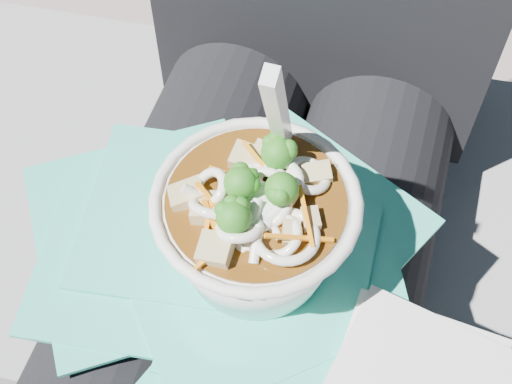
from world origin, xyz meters
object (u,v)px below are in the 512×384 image
(lap, at_px, (246,295))
(person_body, at_px, (274,200))
(udon_bowl, at_px, (256,222))
(stone_ledge, at_px, (281,296))
(plastic_bag, at_px, (239,275))

(lap, bearing_deg, person_body, 90.00)
(person_body, distance_m, udon_bowl, 0.16)
(stone_ledge, xyz_separation_m, person_body, (0.00, -0.06, 0.33))
(plastic_bag, bearing_deg, person_body, 91.25)
(stone_ledge, height_order, person_body, person_body)
(person_body, distance_m, plastic_bag, 0.13)
(lap, distance_m, person_body, 0.10)
(stone_ledge, bearing_deg, udon_bowl, -85.53)
(stone_ledge, distance_m, udon_bowl, 0.48)
(stone_ledge, bearing_deg, lap, -90.00)
(lap, relative_size, plastic_bag, 1.22)
(lap, distance_m, udon_bowl, 0.15)
(person_body, bearing_deg, lap, -90.00)
(stone_ledge, relative_size, udon_bowl, 4.96)
(lap, height_order, udon_bowl, udon_bowl)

